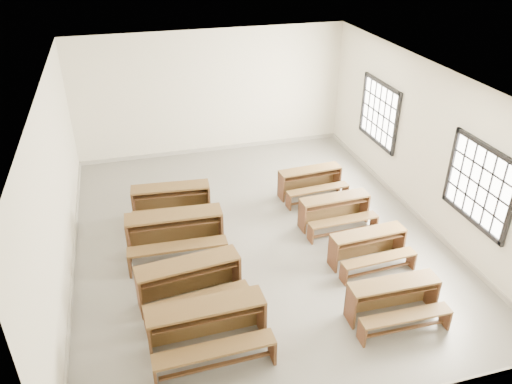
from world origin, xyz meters
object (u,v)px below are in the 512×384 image
object	(u,v)px
desk_set_2	(175,231)
desk_set_0	(207,325)
desk_set_1	(190,280)
desk_set_5	(368,245)
desk_set_6	(335,209)
desk_set_3	(171,200)
desk_set_7	(310,180)
desk_set_4	(394,298)

from	to	relation	value
desk_set_2	desk_set_0	bearing A→B (deg)	-84.54
desk_set_1	desk_set_5	xyz separation A→B (m)	(3.29, 0.19, -0.07)
desk_set_5	desk_set_6	distance (m)	1.32
desk_set_2	desk_set_3	bearing A→B (deg)	88.84
desk_set_7	desk_set_5	bearing A→B (deg)	-91.47
desk_set_6	desk_set_7	distance (m)	1.32
desk_set_1	desk_set_4	world-z (taller)	desk_set_1
desk_set_3	desk_set_6	size ratio (longest dim) A/B	1.14
desk_set_3	desk_set_5	size ratio (longest dim) A/B	1.16
desk_set_1	desk_set_7	xyz separation A→B (m)	(3.18, 2.81, -0.07)
desk_set_1	desk_set_6	bearing A→B (deg)	18.68
desk_set_4	desk_set_7	bearing A→B (deg)	88.99
desk_set_0	desk_set_3	world-z (taller)	desk_set_0
desk_set_2	desk_set_5	size ratio (longest dim) A/B	1.26
desk_set_0	desk_set_6	distance (m)	4.04
desk_set_2	desk_set_6	distance (m)	3.25
desk_set_5	desk_set_7	xyz separation A→B (m)	(-0.11, 2.63, 0.01)
desk_set_0	desk_set_2	bearing A→B (deg)	91.65
desk_set_1	desk_set_3	xyz separation A→B (m)	(0.04, 2.69, -0.02)
desk_set_3	desk_set_7	distance (m)	3.14
desk_set_1	desk_set_6	distance (m)	3.54
desk_set_4	desk_set_6	bearing A→B (deg)	87.40
desk_set_2	desk_set_7	distance (m)	3.49
desk_set_1	desk_set_6	size ratio (longest dim) A/B	1.21
desk_set_1	desk_set_2	xyz separation A→B (m)	(-0.04, 1.46, 0.03)
desk_set_7	desk_set_0	bearing A→B (deg)	-132.40
desk_set_3	desk_set_6	bearing A→B (deg)	-15.78
desk_set_1	desk_set_7	bearing A→B (deg)	35.16
desk_set_2	desk_set_5	xyz separation A→B (m)	(3.33, -1.27, -0.10)
desk_set_3	desk_set_4	bearing A→B (deg)	-47.65
desk_set_2	desk_set_4	size ratio (longest dim) A/B	1.25
desk_set_6	desk_set_5	bearing A→B (deg)	-88.67
desk_set_4	desk_set_6	distance (m)	2.72
desk_set_0	desk_set_4	size ratio (longest dim) A/B	1.19
desk_set_1	desk_set_7	distance (m)	4.24
desk_set_2	desk_set_3	xyz separation A→B (m)	(0.08, 1.24, -0.05)
desk_set_1	desk_set_3	world-z (taller)	desk_set_1
desk_set_5	desk_set_3	bearing A→B (deg)	139.11
desk_set_2	desk_set_3	size ratio (longest dim) A/B	1.09
desk_set_4	desk_set_5	bearing A→B (deg)	80.41
desk_set_0	desk_set_1	distance (m)	1.08
desk_set_0	desk_set_4	bearing A→B (deg)	-3.93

